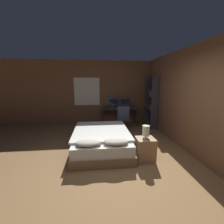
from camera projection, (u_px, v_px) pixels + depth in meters
ground_plane at (120, 177)px, 2.90m from camera, size 20.00×20.00×0.00m
wall_back at (105, 93)px, 6.52m from camera, size 12.00×0.08×2.70m
wall_side_right at (179, 98)px, 4.30m from camera, size 0.06×12.00×2.70m
bed at (101, 140)px, 4.08m from camera, size 1.48×2.08×0.59m
nightstand at (145, 149)px, 3.48m from camera, size 0.42×0.39×0.54m
bedside_lamp at (146, 131)px, 3.39m from camera, size 0.16×0.16×0.30m
desk at (120, 110)px, 6.33m from camera, size 1.51×0.65×0.74m
monitor_left at (113, 102)px, 6.46m from camera, size 0.50×0.16×0.38m
monitor_right at (126, 102)px, 6.52m from camera, size 0.50×0.16×0.38m
keyboard at (121, 108)px, 6.10m from camera, size 0.39×0.13×0.02m
computer_mouse at (128, 108)px, 6.13m from camera, size 0.07×0.05×0.04m
office_chair at (123, 120)px, 5.60m from camera, size 0.52×0.52×0.96m
bookshelf at (152, 100)px, 5.89m from camera, size 0.28×0.79×2.00m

